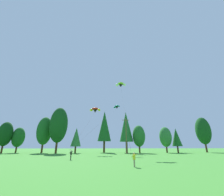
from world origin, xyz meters
TOP-DOWN VIEW (x-y plane):
  - treeline_tree_a at (-33.02, 50.64)m, footprint 4.52×4.52m
  - treeline_tree_b at (-29.64, 52.69)m, footprint 4.08×4.08m
  - treeline_tree_c at (-20.61, 51.54)m, footprint 5.04×5.04m
  - treeline_tree_d at (-15.25, 49.25)m, footprint 5.85×5.85m
  - treeline_tree_e at (-9.13, 49.47)m, footprint 3.37×3.37m
  - treeline_tree_f at (0.24, 53.24)m, footprint 4.85×4.85m
  - treeline_tree_g at (7.91, 50.55)m, footprint 4.68×4.68m
  - treeline_tree_h at (12.15, 49.81)m, footprint 4.26×4.26m
  - treeline_tree_i at (21.95, 50.96)m, footprint 4.16×4.16m
  - treeline_tree_j at (25.82, 50.80)m, footprint 3.42×3.42m
  - treeline_tree_k at (37.51, 52.85)m, footprint 5.23×5.23m
  - utility_pole at (6.96, 44.40)m, footprint 2.20×0.26m
  - kite_flyer_near at (-5.74, 27.19)m, footprint 0.70×0.72m
  - kite_flyer_mid at (3.93, 17.85)m, footprint 0.73×0.74m
  - parafoil_kite_high_teal at (4.01, 43.00)m, footprint 11.17×17.22m
  - parafoil_kite_mid_lime_white at (4.90, 38.59)m, footprint 3.29×21.31m
  - parafoil_kite_far_red_yellow at (-2.93, 46.08)m, footprint 5.00×19.90m

SIDE VIEW (x-z plane):
  - kite_flyer_near at x=-5.74m, z-range 0.15..1.84m
  - kite_flyer_mid at x=3.93m, z-range 0.15..1.84m
  - treeline_tree_e at x=-9.13m, z-range 1.01..9.07m
  - treeline_tree_b at x=-29.64m, z-range 0.89..9.35m
  - treeline_tree_j at x=25.82m, z-range 1.04..9.30m
  - treeline_tree_i at x=21.95m, z-range 0.92..9.65m
  - treeline_tree_h at x=12.15m, z-range 0.96..10.07m
  - utility_pole at x=6.96m, z-range 0.27..10.92m
  - treeline_tree_a at x=-33.02m, z-range 1.06..11.14m
  - treeline_tree_c at x=-20.61m, z-range 1.27..13.28m
  - treeline_tree_k at x=37.51m, z-range 1.34..14.03m
  - treeline_tree_g at x=7.91m, z-range 1.77..15.76m
  - treeline_tree_d at x=-15.25m, z-range 1.58..16.57m
  - treeline_tree_f at x=0.24m, z-range 1.87..16.66m
  - parafoil_kite_far_red_yellow at x=-2.93m, z-range 7.19..20.11m
  - parafoil_kite_high_teal at x=4.01m, z-range 7.50..20.52m
  - parafoil_kite_mid_lime_white at x=4.90m, z-range 10.22..29.15m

